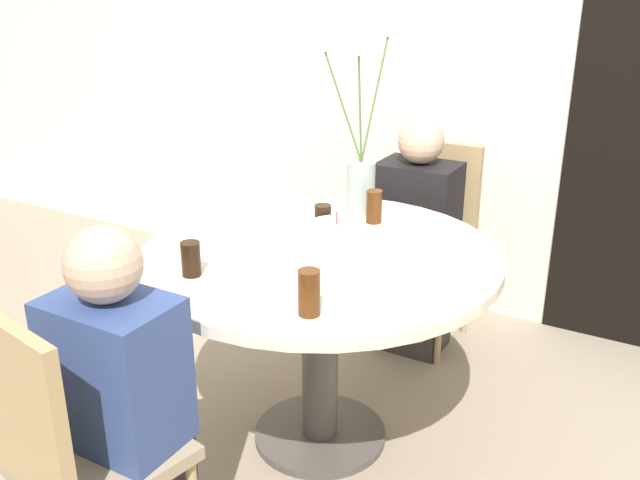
% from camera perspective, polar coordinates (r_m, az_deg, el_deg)
% --- Properties ---
extents(ground_plane, '(16.00, 16.00, 0.00)m').
position_cam_1_polar(ground_plane, '(2.83, -0.00, -15.48)').
color(ground_plane, gray).
extents(wall_back, '(8.00, 0.05, 2.60)m').
position_cam_1_polar(wall_back, '(3.55, 11.54, 14.57)').
color(wall_back, silver).
rests_on(wall_back, ground_plane).
extents(dining_table, '(1.24, 1.24, 0.77)m').
position_cam_1_polar(dining_table, '(2.50, -0.00, -3.91)').
color(dining_table, beige).
rests_on(dining_table, ground_plane).
extents(chair_near_front, '(0.41, 0.41, 0.93)m').
position_cam_1_polar(chair_near_front, '(3.36, 8.78, 0.77)').
color(chair_near_front, '#9E896B').
rests_on(chair_near_front, ground_plane).
extents(chair_far_back, '(0.47, 0.47, 0.93)m').
position_cam_1_polar(chair_far_back, '(2.02, -19.41, -15.30)').
color(chair_far_back, '#9E896B').
rests_on(chair_far_back, ground_plane).
extents(birthday_cake, '(0.21, 0.21, 0.13)m').
position_cam_1_polar(birthday_cake, '(2.46, 1.33, 0.35)').
color(birthday_cake, white).
rests_on(birthday_cake, dining_table).
extents(flower_vase, '(0.24, 0.21, 0.71)m').
position_cam_1_polar(flower_vase, '(2.79, 3.18, 5.40)').
color(flower_vase, '#9EB2AD').
rests_on(flower_vase, dining_table).
extents(side_plate, '(0.19, 0.19, 0.01)m').
position_cam_1_polar(side_plate, '(2.25, 4.54, -2.83)').
color(side_plate, white).
rests_on(side_plate, dining_table).
extents(drink_glass_0, '(0.06, 0.06, 0.11)m').
position_cam_1_polar(drink_glass_0, '(2.27, -10.29, -1.50)').
color(drink_glass_0, black).
rests_on(drink_glass_0, dining_table).
extents(drink_glass_1, '(0.06, 0.06, 0.13)m').
position_cam_1_polar(drink_glass_1, '(1.99, -0.88, -4.23)').
color(drink_glass_1, '#51280F').
rests_on(drink_glass_1, dining_table).
extents(drink_glass_2, '(0.06, 0.06, 0.11)m').
position_cam_1_polar(drink_glass_2, '(2.59, 0.22, 1.69)').
color(drink_glass_2, black).
rests_on(drink_glass_2, dining_table).
extents(drink_glass_3, '(0.06, 0.06, 0.13)m').
position_cam_1_polar(drink_glass_3, '(2.70, 4.34, 2.69)').
color(drink_glass_3, '#51280F').
rests_on(drink_glass_3, dining_table).
extents(person_boy, '(0.34, 0.24, 1.09)m').
position_cam_1_polar(person_boy, '(3.22, 7.65, -0.37)').
color(person_boy, '#383333').
rests_on(person_boy, ground_plane).
extents(person_guest, '(0.34, 0.24, 1.09)m').
position_cam_1_polar(person_guest, '(2.09, -15.52, -13.98)').
color(person_guest, '#383333').
rests_on(person_guest, ground_plane).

